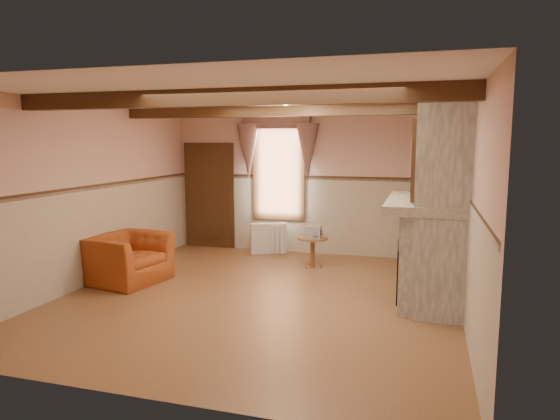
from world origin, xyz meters
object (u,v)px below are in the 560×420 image
(bowl, at_px, (427,197))
(oil_lamp, at_px, (427,187))
(armchair, at_px, (127,258))
(mantel_clock, at_px, (427,187))
(side_table, at_px, (313,252))
(radiator, at_px, (269,238))

(bowl, height_order, oil_lamp, oil_lamp)
(armchair, distance_m, mantel_clock, 4.77)
(bowl, bearing_deg, side_table, 144.98)
(armchair, distance_m, bowl, 4.64)
(armchair, relative_size, radiator, 1.65)
(armchair, bearing_deg, bowl, -75.03)
(bowl, xyz_separation_m, mantel_clock, (0.00, 0.73, 0.06))
(oil_lamp, bearing_deg, side_table, 151.48)
(mantel_clock, xyz_separation_m, oil_lamp, (0.00, -0.44, 0.04))
(side_table, height_order, radiator, radiator)
(side_table, relative_size, oil_lamp, 1.96)
(side_table, relative_size, radiator, 0.79)
(armchair, bearing_deg, radiator, -20.48)
(armchair, xyz_separation_m, radiator, (1.52, 2.57, -0.08))
(side_table, xyz_separation_m, mantel_clock, (1.89, -0.59, 1.25))
(mantel_clock, bearing_deg, oil_lamp, -90.00)
(armchair, relative_size, mantel_clock, 4.82)
(side_table, bearing_deg, oil_lamp, -28.52)
(radiator, distance_m, bowl, 3.87)
(mantel_clock, relative_size, oil_lamp, 0.86)
(armchair, height_order, side_table, armchair)
(radiator, bearing_deg, mantel_clock, -49.48)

